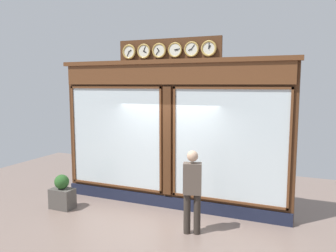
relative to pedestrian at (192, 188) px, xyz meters
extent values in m
cube|color=#4C2B16|center=(1.00, -1.28, 0.79)|extent=(5.71, 0.30, 3.44)
cube|color=#191E33|center=(1.00, -1.11, -0.79)|extent=(5.71, 0.08, 0.28)
cube|color=brown|center=(1.00, -1.09, 2.27)|extent=(5.59, 0.08, 0.47)
cube|color=brown|center=(1.00, -1.11, 2.56)|extent=(5.82, 0.20, 0.10)
cube|color=silver|center=(-0.45, -1.12, 0.70)|extent=(2.50, 0.02, 2.47)
cube|color=brown|center=(-0.45, -1.10, 1.96)|extent=(2.60, 0.04, 0.05)
cube|color=brown|center=(-0.45, -1.10, -0.56)|extent=(2.60, 0.04, 0.05)
cube|color=brown|center=(-1.73, -1.10, 0.70)|extent=(0.05, 0.04, 2.57)
cube|color=brown|center=(0.82, -1.10, 0.70)|extent=(0.05, 0.04, 2.57)
cube|color=silver|center=(2.45, -1.12, 0.70)|extent=(2.50, 0.02, 2.47)
cube|color=brown|center=(2.45, -1.10, 1.96)|extent=(2.60, 0.04, 0.05)
cube|color=brown|center=(2.45, -1.10, -0.56)|extent=(2.60, 0.04, 0.05)
cube|color=brown|center=(3.73, -1.10, 0.70)|extent=(0.05, 0.04, 2.57)
cube|color=brown|center=(1.17, -1.10, 0.70)|extent=(0.05, 0.04, 2.57)
cube|color=#4C2B16|center=(1.00, -1.10, 0.70)|extent=(0.20, 0.10, 2.57)
cube|color=#4C2B16|center=(1.00, -1.15, 2.81)|extent=(2.51, 0.06, 0.54)
cylinder|color=silver|center=(0.01, -1.07, 2.81)|extent=(0.28, 0.02, 0.28)
torus|color=#B79347|center=(0.01, -1.07, 2.81)|extent=(0.35, 0.05, 0.35)
cube|color=black|center=(-0.01, -1.06, 2.84)|extent=(0.06, 0.01, 0.07)
cube|color=black|center=(0.01, -1.06, 2.87)|extent=(0.02, 0.01, 0.12)
sphere|color=black|center=(0.01, -1.05, 2.81)|extent=(0.02, 0.02, 0.02)
cylinder|color=silver|center=(0.41, -1.07, 2.81)|extent=(0.28, 0.02, 0.28)
torus|color=#B79347|center=(0.41, -1.07, 2.81)|extent=(0.34, 0.04, 0.34)
cube|color=black|center=(0.44, -1.06, 2.80)|extent=(0.08, 0.01, 0.04)
cube|color=black|center=(0.37, -1.06, 2.86)|extent=(0.08, 0.01, 0.10)
sphere|color=black|center=(0.41, -1.05, 2.81)|extent=(0.02, 0.02, 0.02)
cylinder|color=silver|center=(0.80, -1.07, 2.81)|extent=(0.28, 0.02, 0.28)
torus|color=#B79347|center=(0.80, -1.07, 2.81)|extent=(0.34, 0.04, 0.34)
cube|color=black|center=(0.76, -1.06, 2.81)|extent=(0.08, 0.01, 0.02)
cube|color=black|center=(0.74, -1.06, 2.82)|extent=(0.12, 0.01, 0.03)
sphere|color=black|center=(0.80, -1.05, 2.81)|extent=(0.02, 0.02, 0.02)
cylinder|color=silver|center=(1.20, -1.07, 2.81)|extent=(0.28, 0.02, 0.28)
torus|color=#B79347|center=(1.20, -1.07, 2.81)|extent=(0.35, 0.04, 0.35)
cube|color=black|center=(1.22, -1.06, 2.84)|extent=(0.06, 0.01, 0.07)
cube|color=black|center=(1.23, -1.06, 2.76)|extent=(0.08, 0.01, 0.10)
sphere|color=black|center=(1.20, -1.05, 2.81)|extent=(0.02, 0.02, 0.02)
cylinder|color=silver|center=(1.59, -1.07, 2.81)|extent=(0.28, 0.02, 0.28)
torus|color=#B79347|center=(1.59, -1.07, 2.81)|extent=(0.34, 0.04, 0.34)
cube|color=black|center=(1.56, -1.06, 2.79)|extent=(0.08, 0.01, 0.05)
cube|color=black|center=(1.57, -1.06, 2.86)|extent=(0.06, 0.01, 0.11)
sphere|color=black|center=(1.59, -1.05, 2.81)|extent=(0.02, 0.02, 0.02)
cylinder|color=silver|center=(1.98, -1.07, 2.81)|extent=(0.28, 0.02, 0.28)
torus|color=#B79347|center=(1.98, -1.07, 2.81)|extent=(0.35, 0.05, 0.35)
cube|color=black|center=(1.95, -1.06, 2.83)|extent=(0.07, 0.01, 0.05)
cube|color=black|center=(2.01, -1.06, 2.76)|extent=(0.06, 0.01, 0.11)
sphere|color=black|center=(1.98, -1.05, 2.81)|extent=(0.02, 0.02, 0.02)
cylinder|color=#312A24|center=(0.10, 0.03, -0.52)|extent=(0.14, 0.14, 0.82)
cylinder|color=#312A24|center=(-0.10, -0.03, -0.52)|extent=(0.14, 0.14, 0.82)
cube|color=brown|center=(0.00, 0.00, 0.20)|extent=(0.41, 0.31, 0.62)
sphere|color=tan|center=(0.00, 0.00, 0.65)|extent=(0.22, 0.22, 0.22)
cube|color=#4C4742|center=(3.32, -0.09, -0.69)|extent=(0.56, 0.36, 0.48)
sphere|color=#285623|center=(3.32, -0.09, -0.27)|extent=(0.35, 0.35, 0.35)
camera|label=1|loc=(-2.06, 6.10, 2.04)|focal=35.96mm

